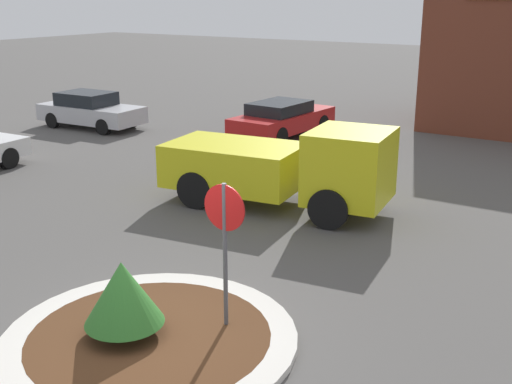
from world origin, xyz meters
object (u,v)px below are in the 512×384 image
(stop_sign, at_px, (225,230))
(parked_sedan_red, at_px, (282,118))
(utility_truck, at_px, (283,167))
(parked_sedan_silver, at_px, (90,110))

(stop_sign, relative_size, parked_sedan_red, 0.52)
(utility_truck, height_order, parked_sedan_silver, utility_truck)
(parked_sedan_red, distance_m, parked_sedan_silver, 7.83)
(stop_sign, bearing_deg, utility_truck, 112.17)
(stop_sign, xyz_separation_m, utility_truck, (-2.38, 5.83, -0.65))
(utility_truck, xyz_separation_m, parked_sedan_red, (-4.21, 7.12, -0.36))
(stop_sign, height_order, utility_truck, stop_sign)
(utility_truck, relative_size, parked_sedan_silver, 1.33)
(parked_sedan_red, relative_size, parked_sedan_silver, 1.08)
(stop_sign, bearing_deg, parked_sedan_red, 116.94)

